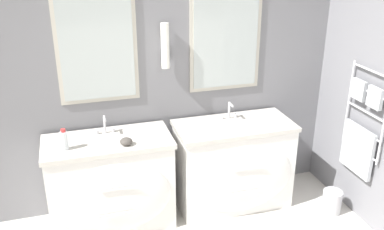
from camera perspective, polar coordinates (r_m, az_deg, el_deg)
The scene contains 8 objects.
wall_back at distance 3.95m, azimuth -7.40°, elevation 5.22°, with size 5.47×0.16×2.60m.
vanity_left at distance 3.94m, azimuth -10.72°, elevation -9.00°, with size 1.11×0.60×0.86m.
vanity_right at distance 4.19m, azimuth 5.62°, elevation -6.68°, with size 1.11×0.60×0.86m.
faucet_left at distance 3.86m, azimuth -11.54°, elevation -1.37°, with size 0.17×0.11×0.17m.
faucet_right at distance 4.11m, azimuth 5.02°, elevation 0.52°, with size 0.17×0.11×0.17m.
toiletry_bottle at distance 3.65m, azimuth -16.67°, elevation -3.23°, with size 0.06×0.06×0.18m.
amenity_bowl at distance 3.64m, azimuth -8.77°, elevation -3.51°, with size 0.11×0.11×0.06m.
waste_bin at distance 4.42m, azimuth 18.15°, elevation -10.86°, with size 0.19×0.19×0.23m.
Camera 1 is at (-0.57, -1.85, 2.48)m, focal length 40.00 mm.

